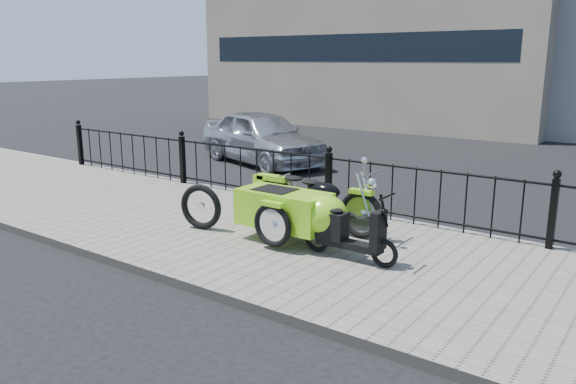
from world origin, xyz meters
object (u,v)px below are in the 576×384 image
Objects in this scene: motorcycle_sidecar at (300,208)px; sedan_car at (262,137)px; spare_tire at (201,207)px; scooter at (343,231)px.

sedan_car reaches higher than motorcycle_sidecar.
spare_tire is at bearing -165.41° from motorcycle_sidecar.
scooter is 7.46m from sedan_car.
motorcycle_sidecar is at bearing 164.13° from scooter.
sedan_car is at bearing 133.05° from motorcycle_sidecar.
sedan_car reaches higher than spare_tire.
scooter reaches higher than spare_tire.
sedan_car is at bearing 120.00° from spare_tire.
motorcycle_sidecar is at bearing 14.59° from spare_tire.
spare_tire is at bearing -176.08° from scooter.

